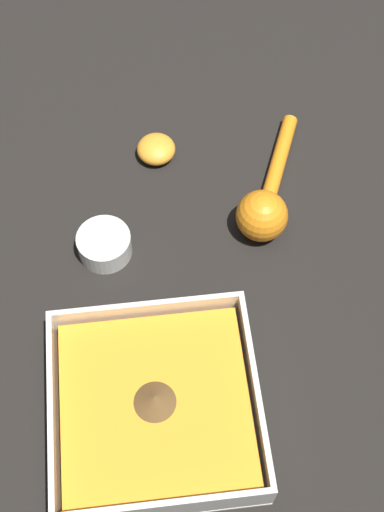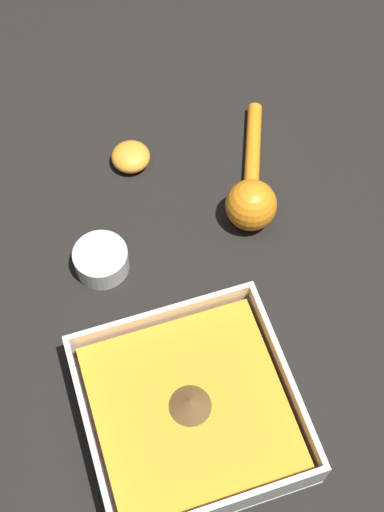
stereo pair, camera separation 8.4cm
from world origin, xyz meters
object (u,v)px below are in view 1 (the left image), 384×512
(square_dish, at_px, (156,407))
(lemon_half, at_px, (156,149))
(spice_bowl, at_px, (105,245))
(lemon_squeezer, at_px, (265,206))

(square_dish, xyz_separation_m, lemon_half, (-0.03, -0.35, -0.01))
(square_dish, distance_m, spice_bowl, 0.22)
(lemon_squeezer, bearing_deg, square_dish, -10.85)
(square_dish, height_order, lemon_half, square_dish)
(spice_bowl, relative_size, lemon_squeezer, 0.33)
(square_dish, relative_size, lemon_half, 4.27)
(lemon_half, bearing_deg, spice_bowl, 61.79)
(lemon_squeezer, bearing_deg, spice_bowl, -59.98)
(lemon_squeezer, height_order, lemon_half, lemon_squeezer)
(spice_bowl, distance_m, lemon_half, 0.16)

